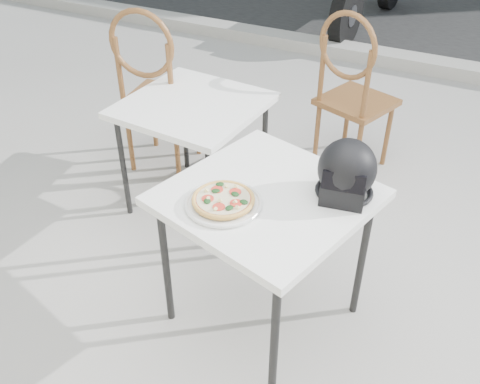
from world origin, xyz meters
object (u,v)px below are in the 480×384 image
at_px(helmet, 346,173).
at_px(cafe_table_side, 193,113).
at_px(plate, 223,203).
at_px(cafe_table_main, 267,206).
at_px(pizza, 223,199).
at_px(cafe_chair_main, 352,86).
at_px(cafe_chair_side, 154,83).

relative_size(helmet, cafe_table_side, 0.36).
xyz_separation_m(plate, helmet, (0.41, 0.29, 0.10)).
bearing_deg(cafe_table_main, helmet, 25.65).
height_order(pizza, cafe_chair_main, cafe_chair_main).
xyz_separation_m(cafe_table_main, cafe_chair_main, (-0.06, 1.45, -0.05)).
bearing_deg(cafe_table_side, helmet, -26.48).
xyz_separation_m(plate, cafe_table_side, (-0.63, 0.81, -0.11)).
height_order(plate, pizza, pizza).
xyz_separation_m(helmet, cafe_table_side, (-1.04, 0.52, -0.21)).
relative_size(helmet, cafe_chair_main, 0.26).
xyz_separation_m(helmet, cafe_chair_side, (-1.47, 0.76, -0.22)).
xyz_separation_m(plate, cafe_chair_side, (-1.06, 1.05, -0.12)).
bearing_deg(cafe_chair_main, helmet, 124.53).
xyz_separation_m(cafe_table_side, cafe_chair_side, (-0.43, 0.24, -0.01)).
bearing_deg(cafe_table_side, cafe_chair_main, 49.15).
bearing_deg(plate, cafe_chair_main, 87.74).
xyz_separation_m(helmet, cafe_chair_main, (-0.35, 1.31, -0.23)).
bearing_deg(plate, helmet, 35.09).
relative_size(cafe_table_main, cafe_chair_side, 0.85).
bearing_deg(cafe_chair_side, helmet, 145.22).
height_order(cafe_table_main, helmet, helmet).
distance_m(helmet, cafe_chair_main, 1.38).
relative_size(pizza, cafe_chair_side, 0.29).
height_order(helmet, cafe_chair_side, cafe_chair_side).
bearing_deg(helmet, plate, -154.65).
xyz_separation_m(cafe_table_main, cafe_chair_side, (-1.19, 0.90, -0.04)).
height_order(cafe_chair_main, cafe_chair_side, cafe_chair_side).
xyz_separation_m(cafe_table_main, helmet, (0.29, 0.14, 0.18)).
relative_size(helmet, cafe_chair_side, 0.25).
distance_m(helmet, cafe_table_side, 1.18).
relative_size(cafe_table_main, pizza, 2.95).
height_order(pizza, cafe_chair_side, cafe_chair_side).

